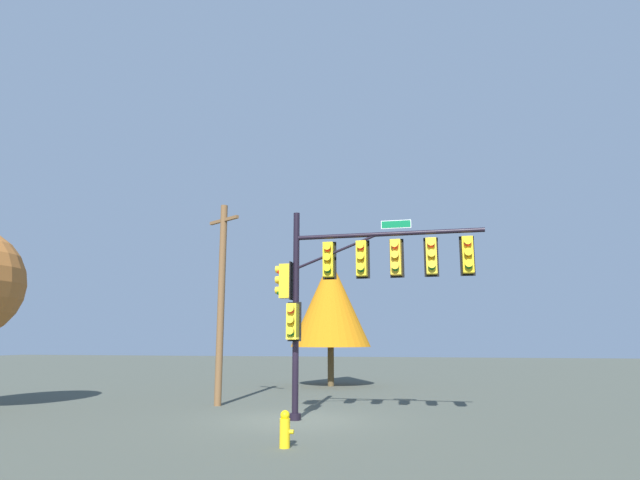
{
  "coord_description": "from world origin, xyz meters",
  "views": [
    {
      "loc": [
        4.08,
        -16.57,
        2.44
      ],
      "look_at": [
        0.81,
        -0.12,
        5.58
      ],
      "focal_mm": 29.88,
      "sensor_mm": 36.0,
      "label": 1
    }
  ],
  "objects_px": {
    "signal_pole_assembly": "(355,275)",
    "fire_hydrant": "(285,429)",
    "tree_mid": "(331,302)",
    "utility_pole": "(221,299)"
  },
  "relations": [
    {
      "from": "signal_pole_assembly",
      "to": "tree_mid",
      "type": "xyz_separation_m",
      "value": [
        -2.95,
        12.18,
        0.03
      ]
    },
    {
      "from": "signal_pole_assembly",
      "to": "fire_hydrant",
      "type": "height_order",
      "value": "signal_pole_assembly"
    },
    {
      "from": "utility_pole",
      "to": "signal_pole_assembly",
      "type": "bearing_deg",
      "value": -28.49
    },
    {
      "from": "utility_pole",
      "to": "fire_hydrant",
      "type": "distance_m",
      "value": 9.13
    },
    {
      "from": "signal_pole_assembly",
      "to": "tree_mid",
      "type": "distance_m",
      "value": 12.53
    },
    {
      "from": "signal_pole_assembly",
      "to": "fire_hydrant",
      "type": "bearing_deg",
      "value": -105.51
    },
    {
      "from": "utility_pole",
      "to": "tree_mid",
      "type": "height_order",
      "value": "utility_pole"
    },
    {
      "from": "signal_pole_assembly",
      "to": "utility_pole",
      "type": "distance_m",
      "value": 6.4
    },
    {
      "from": "utility_pole",
      "to": "tree_mid",
      "type": "bearing_deg",
      "value": 73.71
    },
    {
      "from": "fire_hydrant",
      "to": "tree_mid",
      "type": "xyz_separation_m",
      "value": [
        -1.83,
        16.23,
        4.02
      ]
    }
  ]
}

